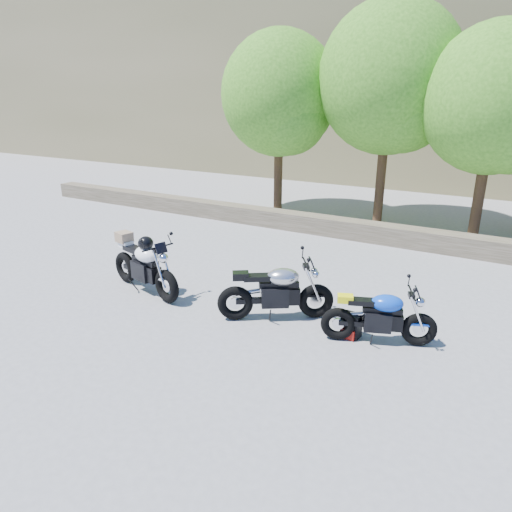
# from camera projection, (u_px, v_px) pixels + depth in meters

# --- Properties ---
(ground) EXTENTS (90.00, 90.00, 0.00)m
(ground) POSITION_uv_depth(u_px,v_px,m) (220.00, 308.00, 8.46)
(ground) COLOR gray
(ground) RESTS_ON ground
(stone_wall) EXTENTS (22.00, 0.55, 0.50)m
(stone_wall) POSITION_uv_depth(u_px,v_px,m) (329.00, 226.00, 12.89)
(stone_wall) COLOR #4B4332
(stone_wall) RESTS_ON ground
(tree_decid_left) EXTENTS (3.67, 3.67, 5.62)m
(tree_decid_left) POSITION_uv_depth(u_px,v_px,m) (281.00, 99.00, 14.23)
(tree_decid_left) COLOR #382314
(tree_decid_left) RESTS_ON ground
(tree_decid_mid) EXTENTS (4.08, 4.08, 6.24)m
(tree_decid_mid) POSITION_uv_depth(u_px,v_px,m) (392.00, 84.00, 12.88)
(tree_decid_mid) COLOR #382314
(tree_decid_mid) RESTS_ON ground
(tree_decid_right) EXTENTS (3.54, 3.54, 5.41)m
(tree_decid_right) POSITION_uv_depth(u_px,v_px,m) (498.00, 105.00, 11.25)
(tree_decid_right) COLOR #382314
(tree_decid_right) RESTS_ON ground
(silver_bike) EXTENTS (1.79, 1.26, 1.03)m
(silver_bike) POSITION_uv_depth(u_px,v_px,m) (277.00, 292.00, 7.90)
(silver_bike) COLOR black
(silver_bike) RESTS_ON ground
(white_bike) EXTENTS (2.10, 0.81, 1.18)m
(white_bike) POSITION_uv_depth(u_px,v_px,m) (144.00, 264.00, 9.00)
(white_bike) COLOR black
(white_bike) RESTS_ON ground
(blue_bike) EXTENTS (1.73, 0.82, 0.90)m
(blue_bike) POSITION_uv_depth(u_px,v_px,m) (380.00, 317.00, 7.13)
(blue_bike) COLOR black
(blue_bike) RESTS_ON ground
(backpack) EXTENTS (0.32, 0.28, 0.40)m
(backpack) POSITION_uv_depth(u_px,v_px,m) (351.00, 326.00, 7.38)
(backpack) COLOR black
(backpack) RESTS_ON ground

